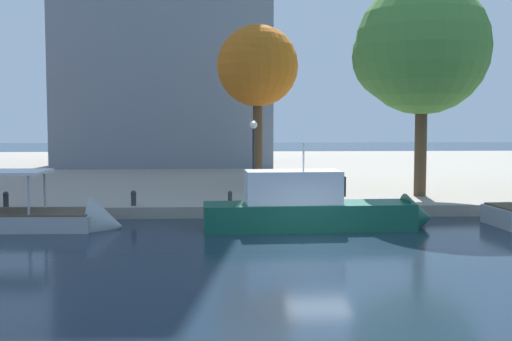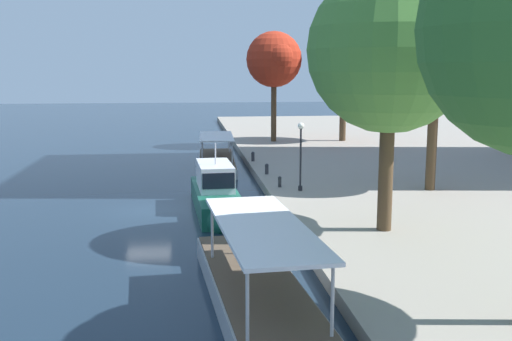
% 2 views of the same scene
% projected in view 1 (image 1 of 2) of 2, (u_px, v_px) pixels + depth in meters
% --- Properties ---
extents(ground_plane, '(220.00, 220.00, 0.00)m').
position_uv_depth(ground_plane, '(318.00, 246.00, 25.81)').
color(ground_plane, '#192838').
extents(dock_promenade, '(120.00, 55.00, 0.57)m').
position_uv_depth(dock_promenade, '(262.00, 170.00, 60.36)').
color(dock_promenade, gray).
rests_on(dock_promenade, ground_plane).
extents(motor_yacht_1, '(10.39, 2.78, 4.55)m').
position_uv_depth(motor_yacht_1, '(319.00, 211.00, 29.68)').
color(motor_yacht_1, '#14513D').
rests_on(motor_yacht_1, ground_plane).
extents(mooring_bollard_0, '(0.28, 0.28, 0.77)m').
position_uv_depth(mooring_bollard_0, '(134.00, 197.00, 33.21)').
color(mooring_bollard_0, '#2D2D33').
rests_on(mooring_bollard_0, dock_promenade).
extents(mooring_bollard_1, '(0.24, 0.24, 0.70)m').
position_uv_depth(mooring_bollard_1, '(230.00, 197.00, 33.64)').
color(mooring_bollard_1, '#2D2D33').
rests_on(mooring_bollard_1, dock_promenade).
extents(mooring_bollard_2, '(0.29, 0.29, 0.79)m').
position_uv_depth(mooring_bollard_2, '(6.00, 199.00, 32.59)').
color(mooring_bollard_2, '#2D2D33').
rests_on(mooring_bollard_2, dock_promenade).
extents(lamp_post, '(0.40, 0.40, 4.22)m').
position_uv_depth(lamp_post, '(253.00, 152.00, 34.62)').
color(lamp_post, black).
rests_on(lamp_post, dock_promenade).
extents(tree_0, '(5.19, 5.19, 10.29)m').
position_uv_depth(tree_0, '(257.00, 63.00, 42.06)').
color(tree_0, '#4C3823').
rests_on(tree_0, dock_promenade).
extents(tree_1, '(7.48, 7.55, 12.02)m').
position_uv_depth(tree_1, '(417.00, 49.00, 36.99)').
color(tree_1, '#4C3823').
rests_on(tree_1, dock_promenade).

